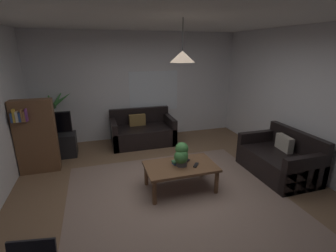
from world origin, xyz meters
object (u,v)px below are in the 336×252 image
object	(u,v)px
book_on_table_0	(176,163)
bookshelf_corner	(36,136)
tv_stand	(55,146)
potted_plant_on_table	(182,154)
couch_under_window	(142,132)
remote_on_table_0	(186,161)
remote_on_table_1	(196,165)
potted_palm_corner	(55,123)
book_on_table_1	(177,161)
couch_right_side	(279,160)
tv	(51,124)
pendant_lamp	(182,57)
coffee_table	(180,169)

from	to	relation	value
book_on_table_0	bookshelf_corner	world-z (taller)	bookshelf_corner
tv_stand	potted_plant_on_table	bearing A→B (deg)	-42.75
couch_under_window	remote_on_table_0	bearing A→B (deg)	-81.30
couch_under_window	remote_on_table_1	world-z (taller)	couch_under_window
couch_under_window	potted_palm_corner	size ratio (longest dim) A/B	1.09
book_on_table_1	potted_palm_corner	size ratio (longest dim) A/B	0.11
couch_right_side	potted_plant_on_table	xyz separation A→B (m)	(-1.93, 0.03, 0.36)
potted_plant_on_table	potted_palm_corner	size ratio (longest dim) A/B	0.28
tv	potted_plant_on_table	bearing A→B (deg)	-42.44
book_on_table_0	pendant_lamp	xyz separation A→B (m)	(0.05, -0.07, 1.70)
book_on_table_0	potted_palm_corner	xyz separation A→B (m)	(-2.11, 2.41, 0.17)
remote_on_table_1	potted_palm_corner	distance (m)	3.52
couch_under_window	coffee_table	distance (m)	2.26
remote_on_table_0	bookshelf_corner	xyz separation A→B (m)	(-2.49, 1.27, 0.27)
coffee_table	couch_under_window	bearing A→B (deg)	94.86
potted_palm_corner	bookshelf_corner	bearing A→B (deg)	-99.63
couch_right_side	potted_palm_corner	size ratio (longest dim) A/B	0.99
tv	potted_palm_corner	xyz separation A→B (m)	(0.00, 0.50, -0.13)
remote_on_table_1	coffee_table	bearing A→B (deg)	-161.49
remote_on_table_1	potted_palm_corner	world-z (taller)	potted_palm_corner
potted_plant_on_table	remote_on_table_1	bearing A→B (deg)	-18.98
book_on_table_0	remote_on_table_1	distance (m)	0.33
book_on_table_1	remote_on_table_0	xyz separation A→B (m)	(0.18, 0.02, -0.03)
coffee_table	remote_on_table_0	bearing A→B (deg)	34.77
couch_right_side	remote_on_table_1	world-z (taller)	couch_right_side
book_on_table_1	tv_stand	xyz separation A→B (m)	(-2.13, 1.93, -0.23)
couch_right_side	potted_plant_on_table	world-z (taller)	potted_plant_on_table
book_on_table_0	potted_plant_on_table	world-z (taller)	potted_plant_on_table
couch_under_window	book_on_table_1	distance (m)	2.19
couch_right_side	remote_on_table_0	bearing A→B (deg)	-94.49
book_on_table_0	remote_on_table_0	world-z (taller)	book_on_table_0
remote_on_table_1	tv	bearing A→B (deg)	178.35
couch_right_side	remote_on_table_1	distance (m)	1.71
couch_right_side	bookshelf_corner	world-z (taller)	bookshelf_corner
coffee_table	potted_palm_corner	distance (m)	3.30
tv	remote_on_table_1	bearing A→B (deg)	-40.74
tv	book_on_table_1	bearing A→B (deg)	-41.87
remote_on_table_1	pendant_lamp	world-z (taller)	pendant_lamp
couch_under_window	potted_plant_on_table	distance (m)	2.30
book_on_table_1	remote_on_table_0	bearing A→B (deg)	7.35
remote_on_table_0	tv_stand	distance (m)	3.00
tv_stand	tv	xyz separation A→B (m)	(0.00, -0.02, 0.51)
coffee_table	potted_palm_corner	xyz separation A→B (m)	(-2.17, 2.48, 0.25)
tv_stand	pendant_lamp	xyz separation A→B (m)	(2.17, -2.00, 1.90)
remote_on_table_0	bookshelf_corner	bearing A→B (deg)	22.32
remote_on_table_1	tv_stand	size ratio (longest dim) A/B	0.18
remote_on_table_0	potted_plant_on_table	size ratio (longest dim) A/B	0.41
remote_on_table_1	potted_palm_corner	size ratio (longest dim) A/B	0.12
tv_stand	pendant_lamp	distance (m)	3.51
couch_under_window	remote_on_table_0	xyz separation A→B (m)	(0.33, -2.16, 0.17)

